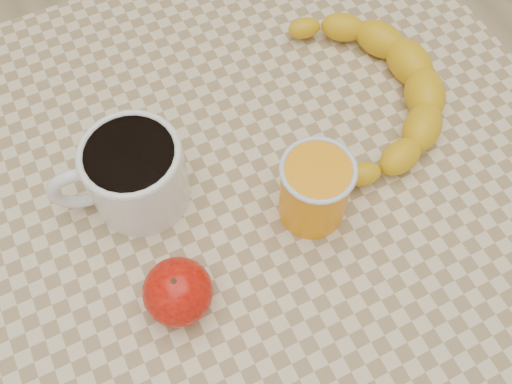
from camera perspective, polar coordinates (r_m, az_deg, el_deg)
name	(u,v)px	position (r m, az deg, el deg)	size (l,w,h in m)	color
ground	(256,351)	(1.36, 0.00, -15.57)	(3.00, 3.00, 0.00)	tan
table	(256,231)	(0.73, 0.00, -3.95)	(0.80, 0.80, 0.75)	beige
coffee_mug	(133,173)	(0.62, -12.21, 1.86)	(0.16, 0.13, 0.09)	white
orange_juice_glass	(315,190)	(0.61, 5.89, 0.24)	(0.08, 0.08, 0.09)	orange
apple	(178,292)	(0.58, -7.82, -9.85)	(0.09, 0.09, 0.07)	#8E0704
banana	(370,90)	(0.72, 11.35, 9.95)	(0.31, 0.36, 0.05)	yellow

